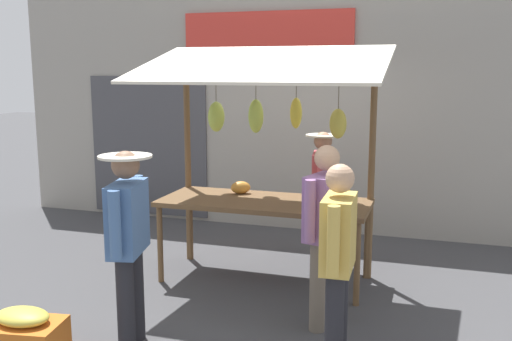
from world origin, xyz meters
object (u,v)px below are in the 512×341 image
shopper_in_striped_shirt (128,234)px  shopper_with_ponytail (326,224)px  vendor_with_sunhat (322,187)px  produce_crate_near (24,339)px  market_stall (267,138)px  shopper_with_shopping_bag (338,253)px

shopper_in_striped_shirt → shopper_with_ponytail: shopper_in_striped_shirt is taller
vendor_with_sunhat → produce_crate_near: bearing=-38.0°
shopper_with_ponytail → vendor_with_sunhat: bearing=27.2°
market_stall → produce_crate_near: size_ratio=3.93×
market_stall → vendor_with_sunhat: bearing=-122.1°
shopper_with_shopping_bag → shopper_in_striped_shirt: (1.64, 0.21, 0.06)m
shopper_in_striped_shirt → shopper_with_shopping_bag: bearing=-95.7°
shopper_with_ponytail → produce_crate_near: bearing=138.9°
shopper_with_shopping_bag → market_stall: bearing=30.5°
shopper_with_shopping_bag → shopper_with_ponytail: 0.70m
market_stall → shopper_with_shopping_bag: 2.01m
shopper_with_shopping_bag → shopper_in_striped_shirt: size_ratio=0.97×
shopper_with_shopping_bag → produce_crate_near: bearing=105.1°
market_stall → shopper_in_striped_shirt: (0.61, 1.80, -0.58)m
shopper_in_striped_shirt → produce_crate_near: (0.64, 0.51, -0.75)m
vendor_with_sunhat → shopper_in_striped_shirt: bearing=-31.6°
shopper_in_striped_shirt → shopper_with_ponytail: (-1.42, -0.87, -0.02)m
shopper_with_shopping_bag → produce_crate_near: (2.28, 0.72, -0.69)m
shopper_in_striped_shirt → shopper_with_ponytail: 1.67m
market_stall → vendor_with_sunhat: 1.06m
shopper_in_striped_shirt → produce_crate_near: shopper_in_striped_shirt is taller
shopper_with_shopping_bag → shopper_in_striped_shirt: bearing=94.8°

